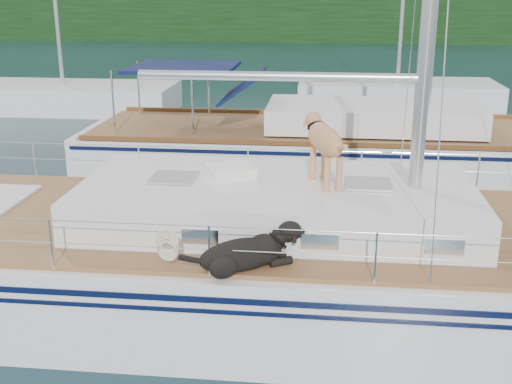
# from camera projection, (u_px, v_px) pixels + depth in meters

# --- Properties ---
(ground) EXTENTS (120.00, 120.00, 0.00)m
(ground) POSITION_uv_depth(u_px,v_px,m) (220.00, 301.00, 9.16)
(ground) COLOR black
(ground) RESTS_ON ground
(tree_line) EXTENTS (90.00, 3.00, 6.00)m
(tree_line) POSITION_uv_depth(u_px,v_px,m) (312.00, 3.00, 50.82)
(tree_line) COLOR black
(tree_line) RESTS_ON ground
(shore_bank) EXTENTS (92.00, 1.00, 1.20)m
(shore_bank) POSITION_uv_depth(u_px,v_px,m) (311.00, 33.00, 52.69)
(shore_bank) COLOR #595147
(shore_bank) RESTS_ON ground
(main_sailboat) EXTENTS (12.00, 3.98, 14.01)m
(main_sailboat) POSITION_uv_depth(u_px,v_px,m) (226.00, 258.00, 8.94)
(main_sailboat) COLOR white
(main_sailboat) RESTS_ON ground
(neighbor_sailboat) EXTENTS (11.00, 3.50, 13.30)m
(neighbor_sailboat) POSITION_uv_depth(u_px,v_px,m) (324.00, 149.00, 15.11)
(neighbor_sailboat) COLOR white
(neighbor_sailboat) RESTS_ON ground
(bg_boat_west) EXTENTS (8.00, 3.00, 11.65)m
(bg_boat_west) POSITION_uv_depth(u_px,v_px,m) (64.00, 98.00, 23.11)
(bg_boat_west) COLOR white
(bg_boat_west) RESTS_ON ground
(bg_boat_center) EXTENTS (7.20, 3.00, 11.65)m
(bg_boat_center) POSITION_uv_depth(u_px,v_px,m) (397.00, 95.00, 23.74)
(bg_boat_center) COLOR white
(bg_boat_center) RESTS_ON ground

